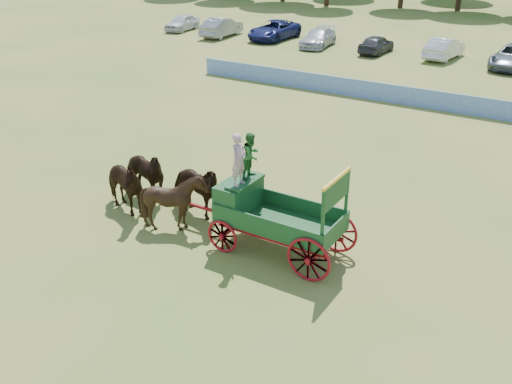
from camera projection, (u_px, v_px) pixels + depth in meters
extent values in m
plane|color=olive|center=(226.00, 244.00, 18.39)|extent=(160.00, 160.00, 0.00)
imported|color=black|center=(121.00, 185.00, 20.01)|extent=(2.60, 1.66, 2.03)
imported|color=black|center=(143.00, 175.00, 20.85)|extent=(2.54, 1.42, 2.03)
imported|color=black|center=(174.00, 202.00, 18.86)|extent=(2.21, 2.06, 2.04)
imported|color=black|center=(195.00, 190.00, 19.71)|extent=(2.49, 1.30, 2.03)
cube|color=#A11013|center=(239.00, 223.00, 18.42)|extent=(0.12, 2.00, 0.12)
cube|color=#A11013|center=(323.00, 248.00, 16.98)|extent=(0.12, 2.00, 0.12)
cube|color=#A11013|center=(270.00, 239.00, 17.23)|extent=(3.80, 0.10, 0.12)
cube|color=#A11013|center=(288.00, 224.00, 18.07)|extent=(3.80, 0.10, 0.12)
cube|color=#A11013|center=(216.00, 212.00, 18.78)|extent=(2.80, 0.09, 0.09)
cube|color=#184A23|center=(280.00, 224.00, 17.53)|extent=(3.80, 1.80, 0.10)
cube|color=#184A23|center=(265.00, 227.00, 16.72)|extent=(3.80, 0.06, 0.55)
cube|color=#184A23|center=(294.00, 204.00, 18.07)|extent=(3.80, 0.06, 0.55)
cube|color=#184A23|center=(336.00, 231.00, 16.50)|extent=(0.06, 1.80, 0.55)
cube|color=#184A23|center=(239.00, 196.00, 18.01)|extent=(0.85, 1.70, 1.05)
cube|color=#184A23|center=(245.00, 182.00, 17.64)|extent=(0.55, 1.50, 0.08)
cube|color=#184A23|center=(229.00, 199.00, 18.27)|extent=(0.10, 1.60, 0.65)
cube|color=#184A23|center=(234.00, 209.00, 18.32)|extent=(0.55, 1.60, 0.06)
cube|color=#184A23|center=(323.00, 222.00, 15.65)|extent=(0.08, 0.08, 1.80)
cube|color=#184A23|center=(346.00, 200.00, 16.87)|extent=(0.08, 0.08, 1.80)
cube|color=#184A23|center=(336.00, 191.00, 16.00)|extent=(0.07, 1.75, 0.75)
cube|color=gold|center=(337.00, 178.00, 15.83)|extent=(0.08, 1.80, 0.09)
cube|color=gold|center=(335.00, 191.00, 16.02)|extent=(0.02, 1.30, 0.12)
torus|color=#A11013|center=(222.00, 236.00, 17.71)|extent=(1.09, 0.09, 1.09)
torus|color=#A11013|center=(255.00, 213.00, 19.17)|extent=(1.09, 0.09, 1.09)
torus|color=#A11013|center=(309.00, 260.00, 16.21)|extent=(1.39, 0.09, 1.39)
torus|color=#A11013|center=(337.00, 232.00, 17.67)|extent=(1.39, 0.09, 1.39)
imported|color=#C597A5|center=(239.00, 160.00, 17.01)|extent=(0.39, 0.59, 1.63)
imported|color=#266628|center=(251.00, 155.00, 17.58)|extent=(0.55, 0.70, 1.45)
cube|color=blue|center=(391.00, 94.00, 32.43)|extent=(26.00, 0.08, 1.05)
imported|color=silver|center=(182.00, 22.00, 53.74)|extent=(2.24, 4.50, 1.47)
imported|color=gray|center=(222.00, 27.00, 50.88)|extent=(2.06, 5.10, 1.65)
imported|color=navy|center=(274.00, 30.00, 49.62)|extent=(2.73, 5.81, 1.61)
imported|color=silver|center=(318.00, 38.00, 46.84)|extent=(2.58, 5.10, 1.42)
imported|color=#333338|center=(376.00, 44.00, 44.48)|extent=(1.79, 4.19, 1.41)
imported|color=silver|center=(444.00, 48.00, 42.68)|extent=(2.07, 4.84, 1.55)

